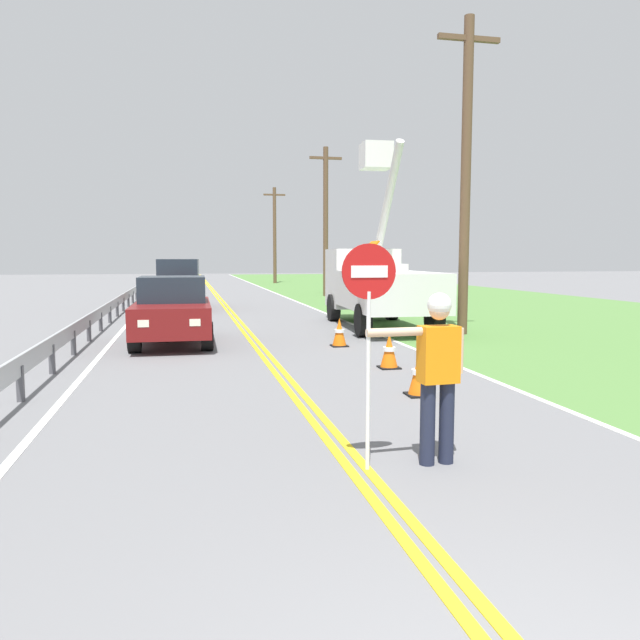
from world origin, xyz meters
TOP-DOWN VIEW (x-y plane):
  - grass_verge_right at (11.60, 20.00)m, footprint 16.00×110.00m
  - centerline_yellow_left at (-0.09, 20.00)m, footprint 0.11×110.00m
  - centerline_yellow_right at (0.09, 20.00)m, footprint 0.11×110.00m
  - edge_line_right at (3.60, 20.00)m, footprint 0.12×110.00m
  - edge_line_left at (-3.60, 20.00)m, footprint 0.12×110.00m
  - flagger_worker at (0.86, 3.99)m, footprint 1.09×0.26m
  - stop_sign_paddle at (0.09, 3.96)m, footprint 0.56×0.04m
  - utility_bucket_truck at (4.18, 16.69)m, footprint 2.94×6.90m
  - oncoming_sedan_nearest at (-2.04, 13.94)m, footprint 1.97×4.13m
  - oncoming_suv_second at (-1.98, 24.71)m, footprint 2.06×4.67m
  - utility_pole_near at (5.98, 14.20)m, footprint 1.80×0.28m
  - utility_pole_mid at (5.96, 31.65)m, footprint 1.80×0.28m
  - utility_pole_far at (5.60, 49.14)m, footprint 1.80×0.28m
  - traffic_cone_lead at (1.88, 7.08)m, footprint 0.40×0.40m
  - traffic_cone_mid at (2.19, 9.48)m, footprint 0.40×0.40m
  - traffic_cone_tail at (1.96, 12.59)m, footprint 0.40×0.40m
  - guardrail_left_shoulder at (-4.20, 16.00)m, footprint 0.10×32.00m

SIDE VIEW (x-z plane):
  - grass_verge_right at x=11.60m, z-range 0.00..0.01m
  - centerline_yellow_left at x=-0.09m, z-range 0.00..0.01m
  - centerline_yellow_right at x=0.09m, z-range 0.00..0.01m
  - edge_line_right at x=3.60m, z-range 0.00..0.01m
  - edge_line_left at x=-3.60m, z-range 0.00..0.01m
  - traffic_cone_lead at x=1.88m, z-range -0.01..0.69m
  - traffic_cone_mid at x=2.19m, z-range -0.01..0.69m
  - traffic_cone_tail at x=1.96m, z-range -0.01..0.69m
  - guardrail_left_shoulder at x=-4.20m, z-range 0.16..0.87m
  - oncoming_sedan_nearest at x=-2.04m, z-range -0.02..1.68m
  - flagger_worker at x=0.86m, z-range 0.13..1.96m
  - oncoming_suv_second at x=-1.98m, z-range 0.01..2.11m
  - utility_bucket_truck at x=4.18m, z-range -1.44..4.29m
  - stop_sign_paddle at x=0.09m, z-range 0.54..2.87m
  - utility_pole_far at x=5.60m, z-range 0.18..8.07m
  - utility_pole_mid at x=5.96m, z-range 0.18..8.37m
  - utility_pole_near at x=5.98m, z-range 0.18..8.90m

